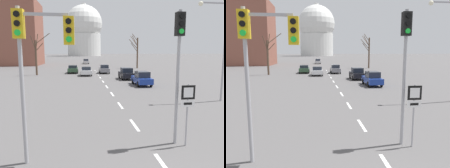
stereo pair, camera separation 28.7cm
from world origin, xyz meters
The scene contains 24 objects.
lane_stripe_0 centered at (0.00, 2.90, 0.00)m, with size 0.16×2.00×0.01m, color silver.
lane_stripe_1 centered at (0.00, 7.40, 0.00)m, with size 0.16×2.00×0.01m, color silver.
lane_stripe_2 centered at (0.00, 11.90, 0.00)m, with size 0.16×2.00×0.01m, color silver.
lane_stripe_3 centered at (0.00, 16.40, 0.00)m, with size 0.16×2.00×0.01m, color silver.
lane_stripe_4 centered at (0.00, 20.90, 0.00)m, with size 0.16×2.00×0.01m, color silver.
lane_stripe_5 centered at (0.00, 25.40, 0.00)m, with size 0.16×2.00×0.01m, color silver.
lane_stripe_6 centered at (0.00, 29.90, 0.00)m, with size 0.16×2.00×0.01m, color silver.
lane_stripe_7 centered at (0.00, 34.40, 0.00)m, with size 0.16×2.00×0.01m, color silver.
lane_stripe_8 centered at (0.00, 38.90, 0.00)m, with size 0.16×2.00×0.01m, color silver.
lane_stripe_9 centered at (0.00, 43.40, 0.00)m, with size 0.16×2.00×0.01m, color silver.
traffic_signal_centre_tall centered at (1.21, 4.78, 3.98)m, with size 0.36×0.34×5.75m.
traffic_signal_near_left centered at (-4.36, 3.85, 4.21)m, with size 2.02×0.34×5.55m.
route_sign_post centered at (1.56, 4.46, 1.86)m, with size 0.60×0.08×2.71m.
street_lamp_right centered at (8.08, 12.33, 4.90)m, with size 2.52×0.36×7.87m.
sedan_near_left centered at (-1.43, 69.55, 0.83)m, with size 1.94×4.39×1.62m.
sedan_near_right centered at (4.33, 21.42, 0.85)m, with size 1.76×4.18×1.70m.
sedan_mid_centre centered at (3.67, 27.47, 0.85)m, with size 1.86×3.95×1.71m.
sedan_far_left centered at (1.33, 36.88, 0.81)m, with size 1.78×4.08×1.62m.
sedan_far_right centered at (-2.12, 33.24, 0.78)m, with size 1.85×3.87×1.52m.
sedan_distant_centre centered at (-4.50, 38.05, 0.79)m, with size 1.90×4.28×1.51m.
bare_tree_left_near centered at (-10.51, 35.12, 3.46)m, with size 3.08×1.54×7.19m.
bare_tree_right_near centered at (10.54, 48.50, 4.21)m, with size 2.39×4.09×8.39m.
capitol_dome centered at (0.00, 203.26, 23.07)m, with size 33.54×33.54×47.37m.
apartment_block_left centered at (-24.27, 66.17, 9.36)m, with size 18.00×14.00×18.71m, color brown.
Camera 1 is at (-2.84, -4.00, 4.05)m, focal length 35.00 mm.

